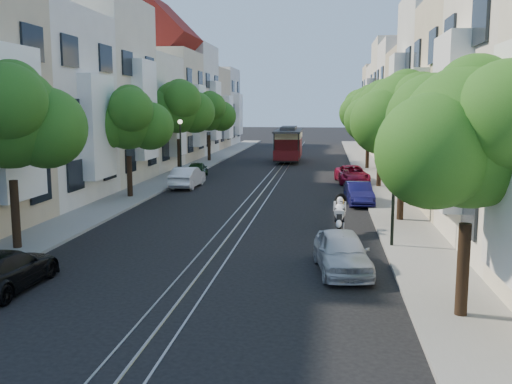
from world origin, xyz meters
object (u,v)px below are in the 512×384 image
(tree_w_a, at_px, (11,119))
(cable_car, at_px, (289,143))
(parked_car_w_near, at_px, (4,270))
(tree_w_c, at_px, (179,108))
(parked_car_e_mid, at_px, (359,193))
(tree_e_b, at_px, (405,117))
(parked_car_e_far, at_px, (352,174))
(lamp_east, at_px, (394,172))
(tree_w_b, at_px, (129,120))
(parked_car_w_far, at_px, (197,169))
(tree_w_d, at_px, (209,113))
(tree_e_d, at_px, (369,110))
(parked_car_w_mid, at_px, (187,177))
(tree_e_a, at_px, (473,140))
(parked_car_e_near, at_px, (342,252))
(tree_e_c, at_px, (382,116))
(sportbike_rider, at_px, (340,213))
(lamp_west, at_px, (180,140))

(tree_w_a, bearing_deg, cable_car, 78.11)
(cable_car, height_order, parked_car_w_near, cable_car)
(tree_w_c, xyz_separation_m, parked_car_e_mid, (12.74, -11.42, -4.48))
(tree_e_b, relative_size, tree_w_a, 1.00)
(parked_car_e_mid, height_order, parked_car_e_far, parked_car_e_far)
(lamp_east, height_order, parked_car_e_mid, lamp_east)
(tree_w_b, bearing_deg, tree_e_b, -19.15)
(tree_e_b, height_order, parked_car_w_far, tree_e_b)
(parked_car_e_far, xyz_separation_m, parked_car_w_near, (-10.72, -24.42, -0.01))
(tree_w_b, xyz_separation_m, parked_car_e_far, (12.74, 8.11, -3.80))
(parked_car_w_near, bearing_deg, parked_car_e_far, -112.96)
(lamp_east, bearing_deg, tree_w_d, 112.80)
(tree_e_d, bearing_deg, parked_car_e_far, -100.58)
(tree_e_b, height_order, parked_car_w_mid, tree_e_b)
(tree_e_a, height_order, tree_e_b, tree_e_b)
(tree_w_c, relative_size, cable_car, 0.90)
(tree_e_d, height_order, parked_car_e_near, tree_e_d)
(tree_w_b, bearing_deg, tree_e_c, 22.62)
(tree_e_d, relative_size, cable_car, 0.87)
(tree_w_b, xyz_separation_m, parked_car_e_near, (11.54, -13.25, -3.74))
(lamp_east, bearing_deg, parked_car_w_mid, 127.66)
(parked_car_e_near, bearing_deg, tree_w_c, 107.84)
(sportbike_rider, bearing_deg, tree_w_d, 114.23)
(tree_w_a, relative_size, parked_car_e_mid, 1.86)
(tree_w_a, height_order, tree_w_b, tree_w_a)
(tree_w_b, bearing_deg, lamp_east, -36.58)
(sportbike_rider, distance_m, parked_car_w_far, 20.62)
(tree_e_b, distance_m, parked_car_e_near, 9.64)
(tree_w_c, bearing_deg, parked_car_e_mid, -41.88)
(tree_e_d, height_order, tree_w_d, tree_e_d)
(parked_car_e_near, bearing_deg, tree_w_a, 166.19)
(parked_car_e_far, bearing_deg, lamp_east, -94.00)
(parked_car_w_far, bearing_deg, tree_e_a, 108.04)
(tree_w_c, bearing_deg, parked_car_w_near, -85.76)
(tree_e_c, xyz_separation_m, tree_e_d, (0.00, 11.00, 0.27))
(tree_w_a, xyz_separation_m, tree_w_b, (-0.00, 12.00, -0.34))
(parked_car_e_near, bearing_deg, parked_car_w_mid, 110.09)
(parked_car_e_near, height_order, parked_car_w_far, parked_car_e_near)
(tree_e_b, xyz_separation_m, parked_car_w_far, (-12.86, 15.09, -4.15))
(tree_e_c, relative_size, tree_e_d, 0.95)
(tree_e_b, relative_size, tree_w_c, 0.94)
(tree_e_a, distance_m, parked_car_e_mid, 17.09)
(tree_w_d, bearing_deg, parked_car_e_near, -71.88)
(cable_car, xyz_separation_m, parked_car_w_mid, (-5.26, -18.41, -1.11))
(parked_car_e_mid, distance_m, parked_car_w_mid, 11.78)
(parked_car_w_far, bearing_deg, tree_e_c, 155.00)
(parked_car_e_mid, bearing_deg, lamp_west, 139.66)
(tree_e_d, bearing_deg, cable_car, 138.99)
(tree_e_a, relative_size, sportbike_rider, 3.28)
(tree_e_d, distance_m, sportbike_rider, 25.40)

